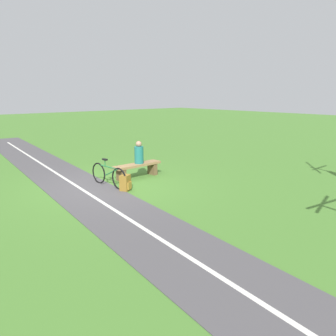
# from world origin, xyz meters

# --- Properties ---
(ground_plane) EXTENTS (80.00, 80.00, 0.00)m
(ground_plane) POSITION_xyz_m (0.00, 0.00, 0.00)
(ground_plane) COLOR #477A2D
(paved_path) EXTENTS (5.44, 36.02, 0.02)m
(paved_path) POSITION_xyz_m (1.28, 4.00, 0.01)
(paved_path) COLOR #4C494C
(paved_path) RESTS_ON ground_plane
(path_centre_line) EXTENTS (3.22, 31.86, 0.00)m
(path_centre_line) POSITION_xyz_m (1.28, 4.00, 0.02)
(path_centre_line) COLOR silver
(path_centre_line) RESTS_ON paved_path
(bench) EXTENTS (1.82, 0.49, 0.49)m
(bench) POSITION_xyz_m (-1.27, -0.27, 0.34)
(bench) COLOR #937047
(bench) RESTS_ON ground_plane
(person_seated) EXTENTS (0.32, 0.32, 0.77)m
(person_seated) POSITION_xyz_m (-1.35, -0.27, 0.83)
(person_seated) COLOR #1E6B66
(person_seated) RESTS_ON bench
(bicycle) EXTENTS (0.21, 1.73, 0.86)m
(bicycle) POSITION_xyz_m (0.06, 0.06, 0.36)
(bicycle) COLOR black
(bicycle) RESTS_ON ground_plane
(backpack) EXTENTS (0.40, 0.38, 0.48)m
(backpack) POSITION_xyz_m (-0.09, 0.77, 0.24)
(backpack) COLOR olive
(backpack) RESTS_ON ground_plane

